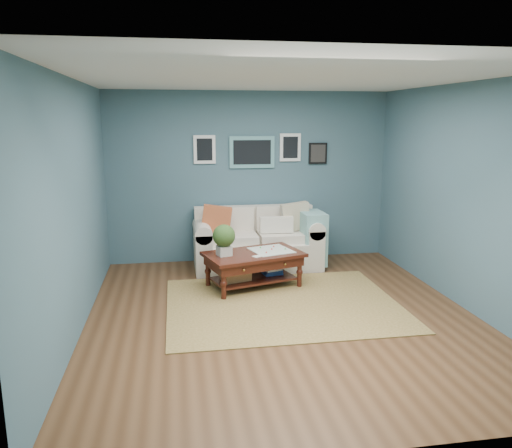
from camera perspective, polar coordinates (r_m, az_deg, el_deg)
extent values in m
plane|color=brown|center=(5.97, 3.00, -10.42)|extent=(5.00, 5.00, 0.00)
plane|color=white|center=(5.54, 3.31, 16.36)|extent=(5.00, 5.00, 0.00)
cube|color=#3E5C63|center=(8.04, -0.70, 5.37)|extent=(4.50, 0.02, 2.70)
cube|color=#3E5C63|center=(3.26, 12.65, -4.79)|extent=(4.50, 0.02, 2.70)
cube|color=#3E5C63|center=(5.57, -20.09, 1.69)|extent=(0.02, 5.00, 2.70)
cube|color=#3E5C63|center=(6.47, 23.04, 2.80)|extent=(0.02, 5.00, 2.70)
cube|color=#5F9D9F|center=(7.98, -0.46, 8.21)|extent=(0.72, 0.03, 0.50)
cube|color=black|center=(7.96, -0.44, 8.20)|extent=(0.60, 0.01, 0.38)
cube|color=white|center=(7.90, -5.90, 8.47)|extent=(0.34, 0.03, 0.44)
cube|color=white|center=(8.09, 3.93, 8.73)|extent=(0.34, 0.03, 0.44)
cube|color=black|center=(8.22, 7.08, 8.02)|extent=(0.30, 0.03, 0.34)
cube|color=brown|center=(6.31, 3.09, -9.11)|extent=(2.86, 2.29, 0.01)
cube|color=beige|center=(7.76, 0.11, -3.43)|extent=(1.44, 0.89, 0.42)
cube|color=beige|center=(7.99, -0.29, 0.37)|extent=(1.88, 0.22, 0.49)
cube|color=beige|center=(7.65, -6.11, -2.95)|extent=(0.24, 0.89, 0.63)
cube|color=beige|center=(7.91, 6.13, -2.44)|extent=(0.24, 0.89, 0.63)
cylinder|color=beige|center=(7.57, -6.16, -0.65)|extent=(0.26, 0.89, 0.26)
cylinder|color=beige|center=(7.84, 6.18, -0.22)|extent=(0.26, 0.89, 0.26)
cube|color=beige|center=(7.58, -2.68, -1.64)|extent=(0.73, 0.57, 0.13)
cube|color=beige|center=(7.71, 3.01, -1.42)|extent=(0.73, 0.57, 0.13)
cube|color=beige|center=(7.80, -2.94, 0.61)|extent=(0.73, 0.12, 0.36)
cube|color=beige|center=(7.92, 2.60, 0.79)|extent=(0.73, 0.12, 0.36)
cube|color=#C53D24|center=(7.51, -4.55, 0.45)|extent=(0.49, 0.17, 0.48)
cube|color=beige|center=(7.77, 4.51, 0.85)|extent=(0.48, 0.18, 0.47)
cube|color=beige|center=(7.60, 2.35, -0.08)|extent=(0.51, 0.12, 0.24)
cube|color=#7DB6B4|center=(7.76, 6.39, -1.57)|extent=(0.34, 0.56, 0.81)
cube|color=#37160E|center=(6.80, -0.28, -3.48)|extent=(1.45, 1.08, 0.04)
cube|color=#37160E|center=(6.82, -0.28, -4.18)|extent=(1.34, 0.98, 0.13)
cube|color=#37160E|center=(6.90, -0.28, -6.22)|extent=(1.21, 0.84, 0.03)
sphere|color=gold|center=(6.40, -1.40, -5.28)|extent=(0.03, 0.03, 0.03)
sphere|color=gold|center=(6.66, 3.35, -4.61)|extent=(0.03, 0.03, 0.03)
cylinder|color=#37160E|center=(6.40, -3.72, -6.77)|extent=(0.06, 0.06, 0.44)
cylinder|color=#37160E|center=(6.87, 5.00, -5.46)|extent=(0.06, 0.06, 0.44)
cylinder|color=#37160E|center=(6.92, -5.53, -5.35)|extent=(0.06, 0.06, 0.44)
cylinder|color=#37160E|center=(7.36, 2.70, -4.25)|extent=(0.06, 0.06, 0.44)
cube|color=beige|center=(6.67, -3.66, -3.06)|extent=(0.21, 0.21, 0.13)
sphere|color=#264318|center=(6.62, -3.69, -1.35)|extent=(0.30, 0.30, 0.30)
cube|color=silver|center=(6.91, 1.74, -3.02)|extent=(0.64, 0.64, 0.01)
cube|color=#A87F51|center=(6.76, -2.35, -5.54)|extent=(0.42, 0.35, 0.22)
cube|color=navy|center=(7.02, 1.87, -5.26)|extent=(0.30, 0.26, 0.12)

